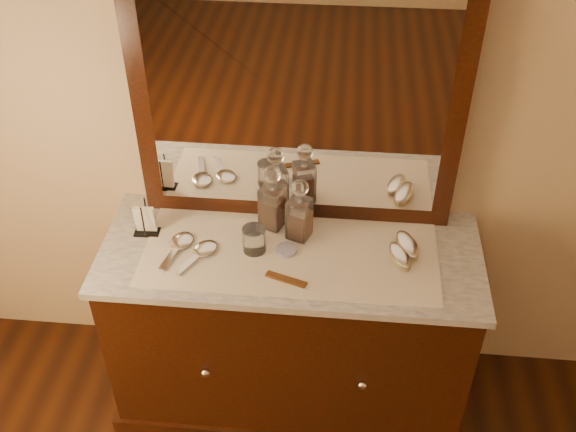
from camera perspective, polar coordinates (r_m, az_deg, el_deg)
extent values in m
plane|color=tan|center=(2.44, 0.90, 11.33)|extent=(4.50, 4.50, 0.00)
cube|color=black|center=(2.83, 0.20, -9.65)|extent=(1.40, 0.55, 0.82)
cube|color=black|center=(3.12, 0.18, -14.15)|extent=(1.46, 0.59, 0.08)
sphere|color=silver|center=(2.65, -7.03, -13.12)|extent=(0.04, 0.04, 0.04)
sphere|color=silver|center=(2.62, 6.36, -14.13)|extent=(0.04, 0.04, 0.04)
cube|color=white|center=(2.53, 0.22, -3.26)|extent=(1.44, 0.59, 0.03)
cube|color=black|center=(2.42, 0.79, 9.74)|extent=(1.20, 0.08, 1.00)
cube|color=white|center=(2.39, 0.72, 9.35)|extent=(1.06, 0.01, 0.86)
cube|color=beige|center=(2.50, 0.17, -3.28)|extent=(1.10, 0.45, 0.00)
cylinder|color=white|center=(2.51, -0.12, -2.89)|extent=(0.10, 0.10, 0.01)
cube|color=brown|center=(2.40, -0.17, -5.42)|extent=(0.16, 0.08, 0.01)
cube|color=black|center=(2.65, -11.90, -1.34)|extent=(0.10, 0.06, 0.01)
cylinder|color=black|center=(2.59, -12.24, -0.57)|extent=(0.01, 0.01, 0.15)
cylinder|color=black|center=(2.63, -11.97, 0.24)|extent=(0.01, 0.01, 0.15)
cube|color=white|center=(2.61, -12.09, -0.25)|extent=(0.08, 0.04, 0.12)
cube|color=brown|center=(2.59, -1.32, 0.31)|extent=(0.09, 0.09, 0.12)
cube|color=white|center=(2.57, -1.33, 0.77)|extent=(0.11, 0.11, 0.18)
cylinder|color=white|center=(2.51, -1.36, 2.64)|extent=(0.05, 0.05, 0.03)
sphere|color=white|center=(2.48, -1.38, 3.56)|extent=(0.09, 0.09, 0.07)
cube|color=brown|center=(2.54, 0.97, -0.67)|extent=(0.08, 0.08, 0.12)
cube|color=white|center=(2.52, 0.98, -0.22)|extent=(0.10, 0.10, 0.17)
cylinder|color=white|center=(2.46, 1.00, 1.56)|extent=(0.04, 0.04, 0.03)
sphere|color=white|center=(2.43, 1.02, 2.45)|extent=(0.09, 0.09, 0.07)
ellipsoid|color=tan|center=(2.50, 9.49, -3.57)|extent=(0.11, 0.16, 0.02)
ellipsoid|color=silver|center=(2.49, 9.54, -3.26)|extent=(0.11, 0.16, 0.02)
ellipsoid|color=tan|center=(2.55, 10.11, -2.68)|extent=(0.11, 0.17, 0.02)
ellipsoid|color=silver|center=(2.53, 10.16, -2.35)|extent=(0.11, 0.17, 0.02)
ellipsoid|color=silver|center=(2.57, -9.05, -2.09)|extent=(0.11, 0.13, 0.02)
cube|color=silver|center=(2.51, -10.02, -3.53)|extent=(0.06, 0.14, 0.01)
ellipsoid|color=silver|center=(2.53, -7.07, -2.76)|extent=(0.12, 0.13, 0.02)
cube|color=silver|center=(2.48, -8.42, -4.03)|extent=(0.08, 0.13, 0.01)
cylinder|color=white|center=(2.49, -2.90, -2.01)|extent=(0.09, 0.09, 0.10)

